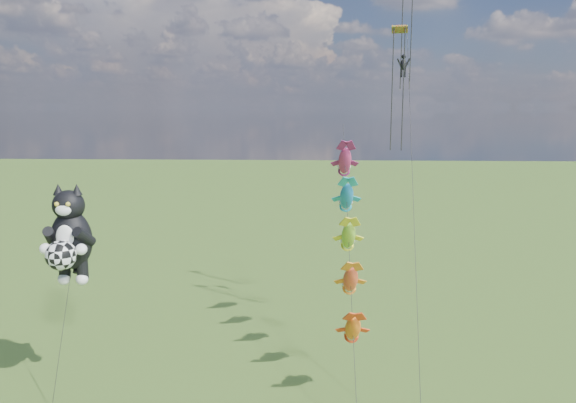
{
  "coord_description": "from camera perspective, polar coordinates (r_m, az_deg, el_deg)",
  "views": [
    {
      "loc": [
        8.92,
        -30.02,
        16.73
      ],
      "look_at": [
        7.09,
        8.4,
        10.27
      ],
      "focal_mm": 35.0,
      "sensor_mm": 36.0,
      "label": 1
    }
  ],
  "objects": [
    {
      "name": "cat_kite_rig",
      "position": [
        34.83,
        -21.37,
        -3.28
      ],
      "size": [
        2.72,
        4.26,
        12.42
      ],
      "rotation": [
        0.0,
        0.0,
        -0.14
      ],
      "color": "brown",
      "rests_on": "ground"
    },
    {
      "name": "fish_windsock_rig",
      "position": [
        35.47,
        6.16,
        -3.54
      ],
      "size": [
        1.05,
        15.97,
        15.54
      ],
      "rotation": [
        0.0,
        0.0,
        0.34
      ],
      "color": "brown",
      "rests_on": "ground"
    },
    {
      "name": "parafoil_rig",
      "position": [
        40.71,
        11.7,
        13.64
      ],
      "size": [
        2.04,
        17.54,
        25.58
      ],
      "rotation": [
        0.0,
        0.0,
        0.02
      ],
      "color": "brown",
      "rests_on": "ground"
    },
    {
      "name": "ground",
      "position": [
        35.51,
        -12.87,
        -18.84
      ],
      "size": [
        300.0,
        300.0,
        0.0
      ],
      "primitive_type": "plane",
      "color": "#244511"
    }
  ]
}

